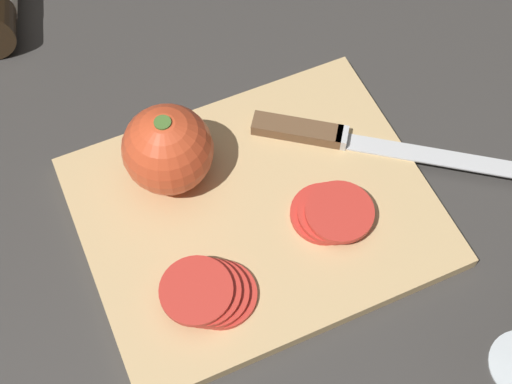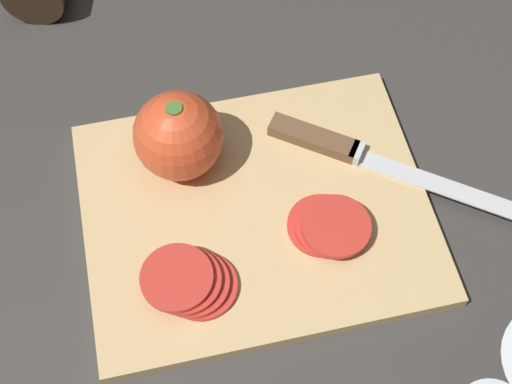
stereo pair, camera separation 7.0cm
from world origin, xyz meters
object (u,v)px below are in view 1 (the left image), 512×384
object	(u,v)px
tomato_slice_stack_far	(332,213)
knife	(326,135)
tomato_slice_stack_near	(209,293)

from	to	relation	value
tomato_slice_stack_far	knife	bearing A→B (deg)	66.46
knife	tomato_slice_stack_far	distance (m)	0.10
knife	tomato_slice_stack_near	size ratio (longest dim) A/B	2.78
tomato_slice_stack_near	tomato_slice_stack_far	size ratio (longest dim) A/B	1.13
knife	tomato_slice_stack_near	xyz separation A→B (m)	(-0.18, -0.12, 0.01)
knife	tomato_slice_stack_near	world-z (taller)	tomato_slice_stack_near
tomato_slice_stack_far	tomato_slice_stack_near	bearing A→B (deg)	-168.07
tomato_slice_stack_near	tomato_slice_stack_far	xyz separation A→B (m)	(0.15, 0.03, -0.00)
tomato_slice_stack_near	knife	bearing A→B (deg)	32.92
knife	tomato_slice_stack_far	xyz separation A→B (m)	(-0.04, -0.09, 0.00)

